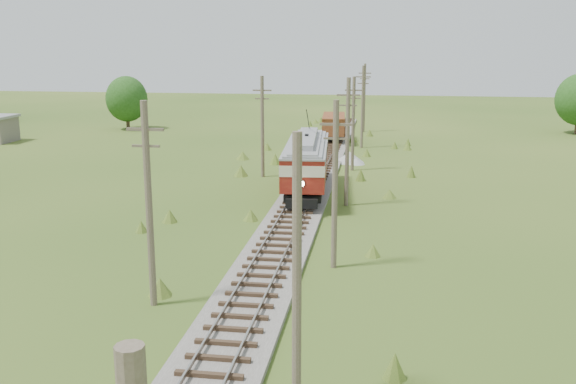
# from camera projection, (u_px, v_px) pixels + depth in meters

# --- Properties ---
(railbed_main) EXTENTS (3.60, 96.00, 0.57)m
(railbed_main) POSITION_uv_depth(u_px,v_px,m) (306.00, 192.00, 48.92)
(railbed_main) COLOR #605B54
(railbed_main) RESTS_ON ground
(streetcar) EXTENTS (3.93, 13.20, 5.99)m
(streetcar) POSITION_uv_depth(u_px,v_px,m) (307.00, 159.00, 48.25)
(streetcar) COLOR black
(streetcar) RESTS_ON ground
(gondola) EXTENTS (2.97, 7.84, 2.56)m
(gondola) POSITION_uv_depth(u_px,v_px,m) (334.00, 125.00, 74.37)
(gondola) COLOR black
(gondola) RESTS_ON ground
(gravel_pile) EXTENTS (2.95, 3.13, 1.07)m
(gravel_pile) POSITION_uv_depth(u_px,v_px,m) (351.00, 158.00, 61.70)
(gravel_pile) COLOR gray
(gravel_pile) RESTS_ON ground
(utility_pole_r_1) EXTENTS (0.30, 0.30, 8.80)m
(utility_pole_r_1) POSITION_uv_depth(u_px,v_px,m) (297.00, 275.00, 19.58)
(utility_pole_r_1) COLOR brown
(utility_pole_r_1) RESTS_ON ground
(utility_pole_r_2) EXTENTS (1.60, 0.30, 8.60)m
(utility_pole_r_2) POSITION_uv_depth(u_px,v_px,m) (335.00, 184.00, 32.07)
(utility_pole_r_2) COLOR brown
(utility_pole_r_2) RESTS_ON ground
(utility_pole_r_3) EXTENTS (1.60, 0.30, 9.00)m
(utility_pole_r_3) POSITION_uv_depth(u_px,v_px,m) (347.00, 141.00, 44.56)
(utility_pole_r_3) COLOR brown
(utility_pole_r_3) RESTS_ON ground
(utility_pole_r_4) EXTENTS (1.60, 0.30, 8.40)m
(utility_pole_r_4) POSITION_uv_depth(u_px,v_px,m) (353.00, 123.00, 57.19)
(utility_pole_r_4) COLOR brown
(utility_pole_r_4) RESTS_ON ground
(utility_pole_r_5) EXTENTS (1.60, 0.30, 8.90)m
(utility_pole_r_5) POSITION_uv_depth(u_px,v_px,m) (363.00, 106.00, 69.60)
(utility_pole_r_5) COLOR brown
(utility_pole_r_5) RESTS_ON ground
(utility_pole_r_6) EXTENTS (1.60, 0.30, 8.70)m
(utility_pole_r_6) POSITION_uv_depth(u_px,v_px,m) (364.00, 97.00, 82.17)
(utility_pole_r_6) COLOR brown
(utility_pole_r_6) RESTS_ON ground
(utility_pole_l_a) EXTENTS (1.60, 0.30, 9.00)m
(utility_pole_l_a) POSITION_uv_depth(u_px,v_px,m) (149.00, 203.00, 27.30)
(utility_pole_l_a) COLOR brown
(utility_pole_l_a) RESTS_ON ground
(utility_pole_l_b) EXTENTS (1.60, 0.30, 8.60)m
(utility_pole_l_b) POSITION_uv_depth(u_px,v_px,m) (262.00, 126.00, 54.37)
(utility_pole_l_b) COLOR brown
(utility_pole_l_b) RESTS_ON ground
(tree_mid_a) EXTENTS (5.46, 5.46, 7.03)m
(tree_mid_a) POSITION_uv_depth(u_px,v_px,m) (127.00, 99.00, 84.75)
(tree_mid_a) COLOR #38281C
(tree_mid_a) RESTS_ON ground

